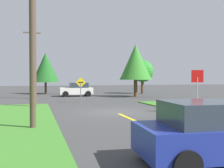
% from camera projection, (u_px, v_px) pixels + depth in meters
% --- Properties ---
extents(ground_plane, '(120.00, 120.00, 0.00)m').
position_uv_depth(ground_plane, '(114.00, 112.00, 17.68)').
color(ground_plane, '#404040').
extents(lane_stripe_center, '(0.20, 14.00, 0.01)m').
position_uv_depth(lane_stripe_center, '(175.00, 138.00, 9.99)').
color(lane_stripe_center, yellow).
rests_on(lane_stripe_center, ground).
extents(stop_sign, '(0.77, 0.18, 2.71)m').
position_uv_depth(stop_sign, '(197.00, 83.00, 17.10)').
color(stop_sign, '#9EA0A8').
rests_on(stop_sign, ground).
extents(car_behind_on_main_road, '(4.62, 2.44, 1.62)m').
position_uv_depth(car_behind_on_main_road, '(221.00, 132.00, 7.10)').
color(car_behind_on_main_road, navy).
rests_on(car_behind_on_main_road, ground).
extents(car_approaching_junction, '(3.91, 2.19, 1.62)m').
position_uv_depth(car_approaching_junction, '(77.00, 90.00, 32.55)').
color(car_approaching_junction, white).
rests_on(car_approaching_junction, ground).
extents(utility_pole_near, '(1.80, 0.40, 8.86)m').
position_uv_depth(utility_pole_near, '(32.00, 23.00, 11.65)').
color(utility_pole_near, '#4E3D2F').
rests_on(utility_pole_near, ground).
extents(utility_pole_mid, '(1.79, 0.47, 9.12)m').
position_uv_depth(utility_pole_mid, '(34.00, 45.00, 20.35)').
color(utility_pole_mid, brown).
rests_on(utility_pole_mid, ground).
extents(utility_pole_far, '(1.80, 0.33, 7.62)m').
position_uv_depth(utility_pole_far, '(32.00, 62.00, 28.98)').
color(utility_pole_far, brown).
rests_on(utility_pole_far, ground).
extents(direction_sign, '(0.90, 0.11, 2.26)m').
position_uv_depth(direction_sign, '(81.00, 87.00, 24.15)').
color(direction_sign, slate).
rests_on(direction_sign, ground).
extents(oak_tree_left, '(3.65, 3.65, 5.63)m').
position_uv_depth(oak_tree_left, '(46.00, 67.00, 37.04)').
color(oak_tree_left, brown).
rests_on(oak_tree_left, ground).
extents(pine_tree_center, '(3.73, 3.73, 6.09)m').
position_uv_depth(pine_tree_center, '(136.00, 62.00, 31.51)').
color(pine_tree_center, brown).
rests_on(pine_tree_center, ground).
extents(oak_tree_right, '(3.07, 3.07, 4.68)m').
position_uv_depth(oak_tree_right, '(142.00, 71.00, 37.87)').
color(oak_tree_right, brown).
rests_on(oak_tree_right, ground).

